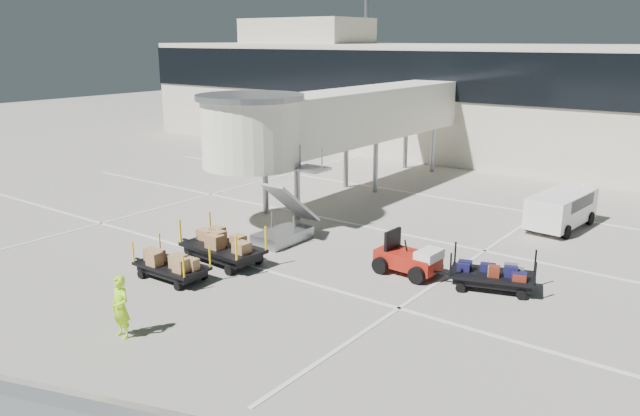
# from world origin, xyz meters

# --- Properties ---
(ground) EXTENTS (140.00, 140.00, 0.00)m
(ground) POSITION_xyz_m (0.00, 0.00, 0.00)
(ground) COLOR #B3ACA0
(ground) RESTS_ON ground
(lane_markings) EXTENTS (40.00, 30.00, 0.02)m
(lane_markings) POSITION_xyz_m (-0.67, 9.33, 0.01)
(lane_markings) COLOR silver
(lane_markings) RESTS_ON ground
(terminal) EXTENTS (64.00, 12.11, 15.20)m
(terminal) POSITION_xyz_m (-0.35, 29.94, 4.11)
(terminal) COLOR beige
(terminal) RESTS_ON ground
(jet_bridge) EXTENTS (5.70, 20.40, 6.03)m
(jet_bridge) POSITION_xyz_m (-3.97, 12.26, 4.28)
(jet_bridge) COLOR white
(jet_bridge) RESTS_ON ground
(baggage_tug) EXTENTS (2.43, 1.62, 1.56)m
(baggage_tug) POSITION_xyz_m (4.76, 4.88, 0.57)
(baggage_tug) COLOR #9A180E
(baggage_tug) RESTS_ON ground
(suitcase_cart) EXTENTS (3.56, 2.23, 1.37)m
(suitcase_cart) POSITION_xyz_m (7.77, 5.37, 0.50)
(suitcase_cart) COLOR black
(suitcase_cart) RESTS_ON ground
(box_cart_near) EXTENTS (3.39, 1.43, 1.32)m
(box_cart_near) POSITION_xyz_m (-1.82, -0.66, 0.50)
(box_cart_near) COLOR black
(box_cart_near) RESTS_ON ground
(box_cart_far) EXTENTS (4.15, 1.85, 1.61)m
(box_cart_far) POSITION_xyz_m (-1.64, 1.60, 0.63)
(box_cart_far) COLOR black
(box_cart_far) RESTS_ON ground
(ground_worker) EXTENTS (0.70, 0.47, 1.88)m
(ground_worker) POSITION_xyz_m (0.55, -4.53, 0.94)
(ground_worker) COLOR #A7F019
(ground_worker) RESTS_ON ground
(minivan) EXTENTS (2.22, 4.43, 1.62)m
(minivan) POSITION_xyz_m (7.46, 14.33, 0.97)
(minivan) COLOR silver
(minivan) RESTS_ON ground
(belt_loader) EXTENTS (3.97, 2.10, 1.82)m
(belt_loader) POSITION_xyz_m (-14.66, 22.78, 0.70)
(belt_loader) COLOR #9A180E
(belt_loader) RESTS_ON ground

